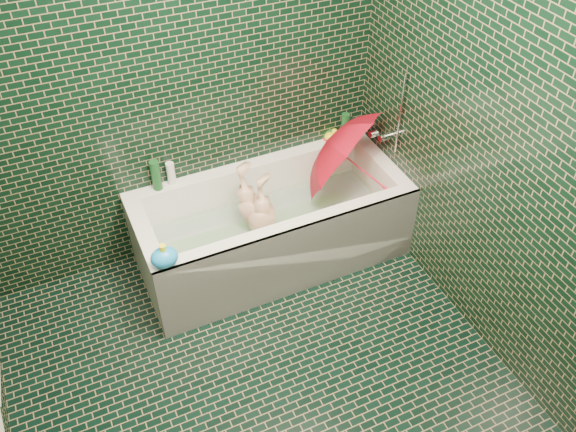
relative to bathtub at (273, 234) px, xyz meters
name	(u,v)px	position (x,y,z in m)	size (l,w,h in m)	color
floor	(272,403)	(-0.45, -1.01, -0.21)	(2.80, 2.80, 0.00)	black
wall_back	(167,78)	(-0.45, 0.39, 1.04)	(2.80, 2.80, 0.00)	black
wall_right	(521,155)	(0.85, -1.01, 1.04)	(2.80, 2.80, 0.00)	black
bathtub	(273,234)	(0.00, 0.00, 0.00)	(1.70, 0.75, 0.55)	white
bath_mat	(272,238)	(0.00, 0.02, -0.06)	(1.35, 0.47, 0.01)	#4EC627
water	(271,222)	(0.00, 0.02, 0.09)	(1.48, 0.53, 0.00)	silver
faucet	(388,131)	(0.81, 0.01, 0.56)	(0.18, 0.19, 0.55)	silver
child	(262,226)	(-0.07, -0.01, 0.10)	(0.33, 0.22, 0.92)	tan
umbrella	(358,167)	(0.59, -0.02, 0.38)	(0.66, 0.66, 0.58)	red
soap_bottle_a	(357,133)	(0.80, 0.35, 0.34)	(0.10, 0.10, 0.26)	white
soap_bottle_b	(356,138)	(0.77, 0.31, 0.34)	(0.09, 0.09, 0.20)	#4D1D6F
soap_bottle_c	(331,140)	(0.60, 0.36, 0.34)	(0.14, 0.14, 0.18)	#13441D
bottle_right_tall	(345,128)	(0.68, 0.31, 0.45)	(0.06, 0.06, 0.21)	#13441D
bottle_right_pump	(349,129)	(0.70, 0.31, 0.43)	(0.05, 0.05, 0.18)	silver
bottle_left_tall	(156,175)	(-0.62, 0.34, 0.44)	(0.06, 0.06, 0.20)	#13441D
bottle_left_short	(171,173)	(-0.52, 0.36, 0.41)	(0.05, 0.05, 0.15)	white
rubber_duck	(331,135)	(0.60, 0.36, 0.38)	(0.10, 0.08, 0.08)	yellow
bath_toy	(164,257)	(-0.76, -0.32, 0.40)	(0.17, 0.15, 0.15)	#1A90EE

